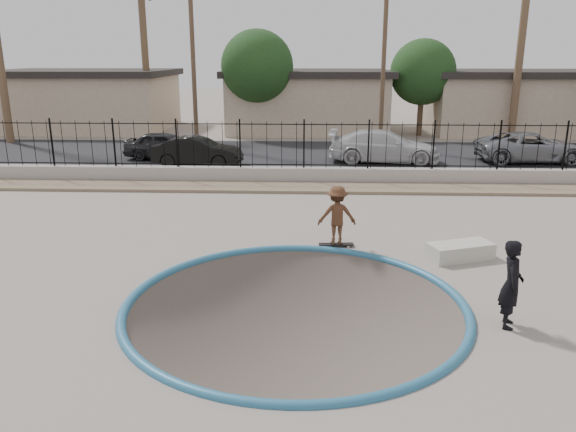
{
  "coord_description": "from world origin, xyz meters",
  "views": [
    {
      "loc": [
        0.29,
        -11.44,
        4.91
      ],
      "look_at": [
        -0.27,
        2.0,
        1.02
      ],
      "focal_mm": 35.0,
      "sensor_mm": 36.0,
      "label": 1
    }
  ],
  "objects_px": {
    "videographer": "(512,284)",
    "skateboard": "(336,244)",
    "car_a": "(166,145)",
    "car_d": "(531,147)",
    "skater": "(337,219)",
    "car_b": "(197,151)",
    "concrete_ledge": "(460,251)",
    "car_c": "(384,146)"
  },
  "relations": [
    {
      "from": "car_b",
      "to": "car_c",
      "type": "xyz_separation_m",
      "value": [
        8.5,
        1.25,
        0.09
      ]
    },
    {
      "from": "videographer",
      "to": "car_c",
      "type": "xyz_separation_m",
      "value": [
        -0.33,
        16.38,
        -0.07
      ]
    },
    {
      "from": "car_a",
      "to": "car_c",
      "type": "distance_m",
      "value": 10.37
    },
    {
      "from": "videographer",
      "to": "car_a",
      "type": "bearing_deg",
      "value": 46.98
    },
    {
      "from": "skateboard",
      "to": "skater",
      "type": "bearing_deg",
      "value": -3.99
    },
    {
      "from": "skater",
      "to": "car_d",
      "type": "bearing_deg",
      "value": -131.71
    },
    {
      "from": "car_a",
      "to": "car_d",
      "type": "bearing_deg",
      "value": -84.91
    },
    {
      "from": "concrete_ledge",
      "to": "videographer",
      "type": "bearing_deg",
      "value": -90.26
    },
    {
      "from": "videographer",
      "to": "car_a",
      "type": "xyz_separation_m",
      "value": [
        -10.69,
        16.73,
        -0.15
      ]
    },
    {
      "from": "car_b",
      "to": "car_c",
      "type": "height_order",
      "value": "car_c"
    },
    {
      "from": "concrete_ledge",
      "to": "car_b",
      "type": "xyz_separation_m",
      "value": [
        -8.85,
        11.53,
        0.49
      ]
    },
    {
      "from": "car_b",
      "to": "car_d",
      "type": "relative_size",
      "value": 0.79
    },
    {
      "from": "concrete_ledge",
      "to": "car_a",
      "type": "distance_m",
      "value": 16.95
    },
    {
      "from": "skater",
      "to": "car_d",
      "type": "xyz_separation_m",
      "value": [
        9.56,
        12.37,
        -0.04
      ]
    },
    {
      "from": "skater",
      "to": "videographer",
      "type": "bearing_deg",
      "value": 120.69
    },
    {
      "from": "skateboard",
      "to": "car_b",
      "type": "height_order",
      "value": "car_b"
    },
    {
      "from": "videographer",
      "to": "car_b",
      "type": "distance_m",
      "value": 17.52
    },
    {
      "from": "skater",
      "to": "car_b",
      "type": "relative_size",
      "value": 0.39
    },
    {
      "from": "car_d",
      "to": "concrete_ledge",
      "type": "bearing_deg",
      "value": 151.54
    },
    {
      "from": "skater",
      "to": "car_a",
      "type": "height_order",
      "value": "skater"
    },
    {
      "from": "car_b",
      "to": "car_d",
      "type": "distance_m",
      "value": 15.45
    },
    {
      "from": "skateboard",
      "to": "car_d",
      "type": "distance_m",
      "value": 15.64
    },
    {
      "from": "skater",
      "to": "car_c",
      "type": "relative_size",
      "value": 0.3
    },
    {
      "from": "car_a",
      "to": "car_d",
      "type": "height_order",
      "value": "car_d"
    },
    {
      "from": "concrete_ledge",
      "to": "car_d",
      "type": "height_order",
      "value": "car_d"
    },
    {
      "from": "videographer",
      "to": "car_c",
      "type": "bearing_deg",
      "value": 15.55
    },
    {
      "from": "skater",
      "to": "car_a",
      "type": "distance_m",
      "value": 14.55
    },
    {
      "from": "skater",
      "to": "skateboard",
      "type": "distance_m",
      "value": 0.71
    },
    {
      "from": "skater",
      "to": "car_b",
      "type": "height_order",
      "value": "skater"
    },
    {
      "from": "skater",
      "to": "car_b",
      "type": "bearing_deg",
      "value": -65.65
    },
    {
      "from": "skater",
      "to": "car_a",
      "type": "xyz_separation_m",
      "value": [
        -7.67,
        12.37,
        -0.08
      ]
    },
    {
      "from": "skateboard",
      "to": "car_b",
      "type": "bearing_deg",
      "value": 114.37
    },
    {
      "from": "skater",
      "to": "concrete_ledge",
      "type": "distance_m",
      "value": 3.19
    },
    {
      "from": "videographer",
      "to": "concrete_ledge",
      "type": "distance_m",
      "value": 3.65
    },
    {
      "from": "videographer",
      "to": "car_c",
      "type": "relative_size",
      "value": 0.33
    },
    {
      "from": "skater",
      "to": "concrete_ledge",
      "type": "height_order",
      "value": "skater"
    },
    {
      "from": "videographer",
      "to": "skateboard",
      "type": "bearing_deg",
      "value": 49.1
    },
    {
      "from": "videographer",
      "to": "car_a",
      "type": "relative_size",
      "value": 0.44
    },
    {
      "from": "skater",
      "to": "concrete_ledge",
      "type": "relative_size",
      "value": 0.97
    },
    {
      "from": "car_b",
      "to": "skater",
      "type": "bearing_deg",
      "value": -146.57
    },
    {
      "from": "skater",
      "to": "car_b",
      "type": "distance_m",
      "value": 12.24
    },
    {
      "from": "skater",
      "to": "car_a",
      "type": "bearing_deg",
      "value": -62.2
    }
  ]
}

